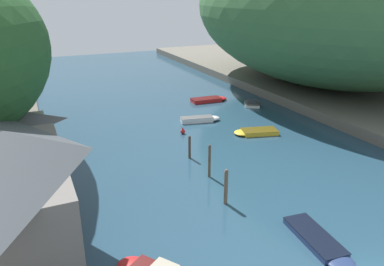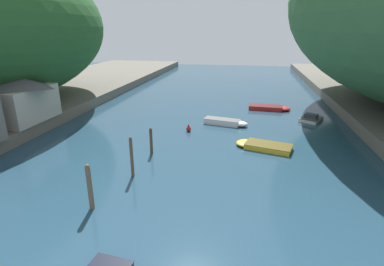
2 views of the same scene
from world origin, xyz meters
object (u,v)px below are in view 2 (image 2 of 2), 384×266
Objects in this scene: boat_moored_right at (271,108)px; channel_buoy_near at (189,128)px; boat_white_cruiser at (312,118)px; boathouse_shed at (7,95)px; boat_small_dinghy at (262,146)px; boat_yellow_tender at (227,122)px.

channel_buoy_near is at bearing -35.93° from boat_moored_right.
channel_buoy_near is (-14.50, -7.12, 0.05)m from boat_white_cruiser.
boat_small_dinghy is (27.19, 0.06, -3.90)m from boathouse_shed.
boat_yellow_tender is at bearing 38.40° from channel_buoy_near.
boat_small_dinghy is 8.73m from channel_buoy_near.
boat_moored_right is 1.04× the size of boat_small_dinghy.
boat_white_cruiser is (4.84, -4.47, 0.01)m from boat_moored_right.
boat_small_dinghy is (3.83, -6.90, -0.07)m from boat_yellow_tender.
boat_small_dinghy is at bearing 0.13° from boathouse_shed.
channel_buoy_near is at bearing -125.03° from boat_white_cruiser.
boat_small_dinghy is (-1.74, -15.23, -0.03)m from boat_moored_right.
boat_moored_right is 15.33m from boat_small_dinghy.
boat_moored_right is at bearing 27.87° from boathouse_shed.
boathouse_shed is at bearing -169.09° from channel_buoy_near.
channel_buoy_near is at bearing 80.49° from boat_small_dinghy.
boathouse_shed is 9.74× the size of channel_buoy_near.
boat_white_cruiser is 5.02× the size of channel_buoy_near.
boathouse_shed is 27.46m from boat_small_dinghy.
boat_white_cruiser is at bearing 122.43° from boat_yellow_tender.
boat_yellow_tender is 0.93× the size of boat_moored_right.
boat_moored_right reaches higher than boat_small_dinghy.
boat_white_cruiser is (33.76, 10.83, -3.87)m from boathouse_shed.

